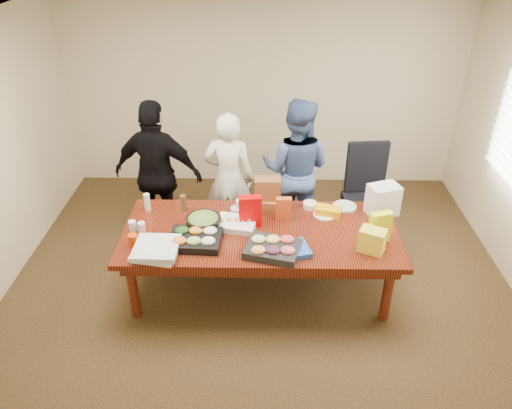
{
  "coord_description": "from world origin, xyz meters",
  "views": [
    {
      "loc": [
        0.03,
        -4.1,
        3.56
      ],
      "look_at": [
        -0.05,
        0.1,
        1.0
      ],
      "focal_mm": 34.23,
      "sensor_mm": 36.0,
      "label": 1
    }
  ],
  "objects_px": {
    "person_right": "(296,170)",
    "salad_bowl": "(204,223)",
    "conference_table": "(260,260)",
    "office_chair": "(367,199)",
    "sheet_cake": "(236,224)",
    "person_center": "(229,179)"
  },
  "relations": [
    {
      "from": "conference_table",
      "to": "sheet_cake",
      "type": "bearing_deg",
      "value": 164.78
    },
    {
      "from": "person_center",
      "to": "salad_bowl",
      "type": "height_order",
      "value": "person_center"
    },
    {
      "from": "conference_table",
      "to": "salad_bowl",
      "type": "height_order",
      "value": "salad_bowl"
    },
    {
      "from": "conference_table",
      "to": "office_chair",
      "type": "bearing_deg",
      "value": 36.37
    },
    {
      "from": "conference_table",
      "to": "office_chair",
      "type": "xyz_separation_m",
      "value": [
        1.26,
        0.93,
        0.21
      ]
    },
    {
      "from": "conference_table",
      "to": "salad_bowl",
      "type": "bearing_deg",
      "value": 174.97
    },
    {
      "from": "conference_table",
      "to": "salad_bowl",
      "type": "distance_m",
      "value": 0.73
    },
    {
      "from": "person_right",
      "to": "salad_bowl",
      "type": "xyz_separation_m",
      "value": [
        -0.99,
        -1.05,
        -0.07
      ]
    },
    {
      "from": "office_chair",
      "to": "conference_table",
      "type": "bearing_deg",
      "value": -148.79
    },
    {
      "from": "person_center",
      "to": "salad_bowl",
      "type": "relative_size",
      "value": 4.58
    },
    {
      "from": "person_right",
      "to": "salad_bowl",
      "type": "relative_size",
      "value": 4.9
    },
    {
      "from": "sheet_cake",
      "to": "salad_bowl",
      "type": "distance_m",
      "value": 0.33
    },
    {
      "from": "conference_table",
      "to": "person_right",
      "type": "relative_size",
      "value": 1.59
    },
    {
      "from": "conference_table",
      "to": "sheet_cake",
      "type": "xyz_separation_m",
      "value": [
        -0.25,
        0.07,
        0.41
      ]
    },
    {
      "from": "office_chair",
      "to": "sheet_cake",
      "type": "bearing_deg",
      "value": -155.62
    },
    {
      "from": "person_center",
      "to": "salad_bowl",
      "type": "xyz_separation_m",
      "value": [
        -0.2,
        -0.92,
        -0.02
      ]
    },
    {
      "from": "office_chair",
      "to": "person_center",
      "type": "height_order",
      "value": "person_center"
    },
    {
      "from": "office_chair",
      "to": "sheet_cake",
      "type": "distance_m",
      "value": 1.75
    },
    {
      "from": "conference_table",
      "to": "sheet_cake",
      "type": "distance_m",
      "value": 0.49
    },
    {
      "from": "person_right",
      "to": "sheet_cake",
      "type": "distance_m",
      "value": 1.24
    },
    {
      "from": "office_chair",
      "to": "sheet_cake",
      "type": "height_order",
      "value": "office_chair"
    },
    {
      "from": "conference_table",
      "to": "office_chair",
      "type": "relative_size",
      "value": 2.39
    }
  ]
}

